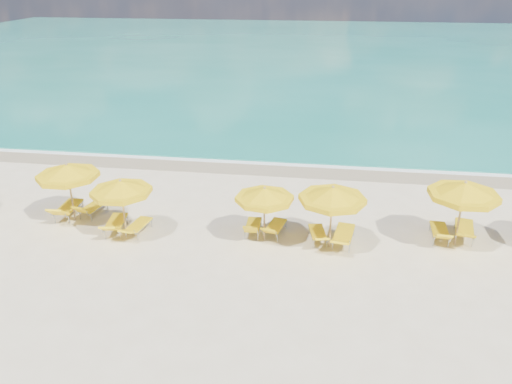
# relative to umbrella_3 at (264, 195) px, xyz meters

# --- Properties ---
(ground_plane) EXTENTS (120.00, 120.00, 0.00)m
(ground_plane) POSITION_rel_umbrella_3_xyz_m (-0.54, 0.15, -1.85)
(ground_plane) COLOR beige
(ocean) EXTENTS (120.00, 80.00, 0.30)m
(ocean) POSITION_rel_umbrella_3_xyz_m (-0.54, 48.15, -1.85)
(ocean) COLOR #157665
(ocean) RESTS_ON ground
(wet_sand_band) EXTENTS (120.00, 2.60, 0.01)m
(wet_sand_band) POSITION_rel_umbrella_3_xyz_m (-0.54, 7.55, -1.85)
(wet_sand_band) COLOR tan
(wet_sand_band) RESTS_ON ground
(foam_line) EXTENTS (120.00, 1.20, 0.03)m
(foam_line) POSITION_rel_umbrella_3_xyz_m (-0.54, 8.35, -1.85)
(foam_line) COLOR white
(foam_line) RESTS_ON ground
(whitecap_near) EXTENTS (14.00, 0.36, 0.05)m
(whitecap_near) POSITION_rel_umbrella_3_xyz_m (-6.54, 17.15, -1.85)
(whitecap_near) COLOR white
(whitecap_near) RESTS_ON ground
(whitecap_far) EXTENTS (18.00, 0.30, 0.05)m
(whitecap_far) POSITION_rel_umbrella_3_xyz_m (7.46, 24.15, -1.85)
(whitecap_far) COLOR white
(whitecap_far) RESTS_ON ground
(umbrella_1) EXTENTS (3.13, 3.13, 2.43)m
(umbrella_1) POSITION_rel_umbrella_3_xyz_m (-7.71, 0.55, 0.22)
(umbrella_1) COLOR tan
(umbrella_1) RESTS_ON ground
(umbrella_2) EXTENTS (2.89, 2.89, 2.28)m
(umbrella_2) POSITION_rel_umbrella_3_xyz_m (-5.21, -0.34, 0.10)
(umbrella_2) COLOR tan
(umbrella_2) RESTS_ON ground
(umbrella_3) EXTENTS (2.56, 2.56, 2.17)m
(umbrella_3) POSITION_rel_umbrella_3_xyz_m (0.00, 0.00, 0.00)
(umbrella_3) COLOR tan
(umbrella_3) RESTS_ON ground
(umbrella_4) EXTENTS (2.54, 2.54, 2.42)m
(umbrella_4) POSITION_rel_umbrella_3_xyz_m (2.39, -0.14, 0.21)
(umbrella_4) COLOR tan
(umbrella_4) RESTS_ON ground
(umbrella_5) EXTENTS (3.16, 3.16, 2.51)m
(umbrella_5) POSITION_rel_umbrella_3_xyz_m (6.93, 0.69, 0.30)
(umbrella_5) COLOR tan
(umbrella_5) RESTS_ON ground
(lounger_1_left) EXTENTS (0.73, 1.98, 0.88)m
(lounger_1_left) POSITION_rel_umbrella_3_xyz_m (-8.10, 0.80, -1.60)
(lounger_1_left) COLOR #A5A8AD
(lounger_1_left) RESTS_ON ground
(lounger_1_right) EXTENTS (0.87, 1.77, 0.80)m
(lounger_1_right) POSITION_rel_umbrella_3_xyz_m (-7.18, 1.11, -1.63)
(lounger_1_right) COLOR #A5A8AD
(lounger_1_right) RESTS_ON ground
(lounger_2_left) EXTENTS (0.86, 1.94, 0.80)m
(lounger_2_left) POSITION_rel_umbrella_3_xyz_m (-5.69, -0.13, -1.62)
(lounger_2_left) COLOR #A5A8AD
(lounger_2_left) RESTS_ON ground
(lounger_2_right) EXTENTS (0.80, 1.76, 0.62)m
(lounger_2_right) POSITION_rel_umbrella_3_xyz_m (-4.80, -0.12, -1.65)
(lounger_2_right) COLOR #A5A8AD
(lounger_2_right) RESTS_ON ground
(lounger_3_left) EXTENTS (0.58, 1.58, 0.79)m
(lounger_3_left) POSITION_rel_umbrella_3_xyz_m (-0.48, 0.46, -1.64)
(lounger_3_left) COLOR #A5A8AD
(lounger_3_left) RESTS_ON ground
(lounger_3_right) EXTENTS (0.87, 1.73, 0.74)m
(lounger_3_right) POSITION_rel_umbrella_3_xyz_m (0.35, 0.50, -1.64)
(lounger_3_right) COLOR #A5A8AD
(lounger_3_right) RESTS_ON ground
(lounger_4_left) EXTENTS (0.84, 1.73, 0.67)m
(lounger_4_left) POSITION_rel_umbrella_3_xyz_m (1.97, 0.23, -1.65)
(lounger_4_left) COLOR #A5A8AD
(lounger_4_left) RESTS_ON ground
(lounger_4_right) EXTENTS (0.96, 2.11, 0.74)m
(lounger_4_right) POSITION_rel_umbrella_3_xyz_m (2.89, 0.16, -1.61)
(lounger_4_right) COLOR #A5A8AD
(lounger_4_right) RESTS_ON ground
(lounger_5_left) EXTENTS (0.68, 1.80, 0.76)m
(lounger_5_left) POSITION_rel_umbrella_3_xyz_m (6.42, 0.99, -1.63)
(lounger_5_left) COLOR #A5A8AD
(lounger_5_left) RESTS_ON ground
(lounger_5_right) EXTENTS (1.04, 2.10, 0.79)m
(lounger_5_right) POSITION_rel_umbrella_3_xyz_m (7.33, 1.21, -1.61)
(lounger_5_right) COLOR #A5A8AD
(lounger_5_right) RESTS_ON ground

